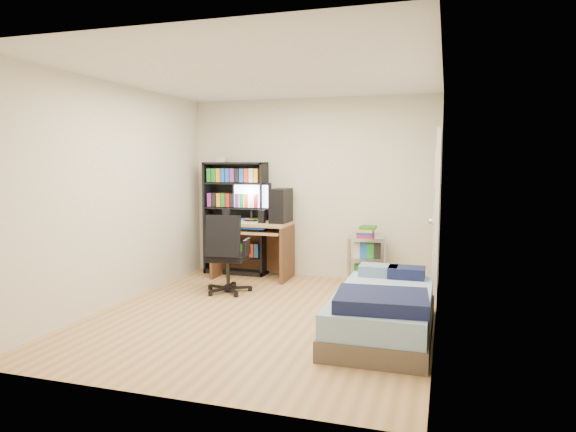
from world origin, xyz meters
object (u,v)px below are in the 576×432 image
(office_chair, at_px, (227,268))
(media_shelf, at_px, (236,217))
(computer_desk, at_px, (261,227))
(bed, at_px, (383,311))

(office_chair, bearing_deg, media_shelf, 99.44)
(computer_desk, xyz_separation_m, office_chair, (-0.11, -0.93, -0.40))
(computer_desk, bearing_deg, media_shelf, 161.65)
(media_shelf, distance_m, bed, 3.21)
(computer_desk, distance_m, office_chair, 1.02)
(office_chair, distance_m, bed, 2.26)
(computer_desk, bearing_deg, office_chair, -96.51)
(office_chair, height_order, bed, office_chair)
(computer_desk, xyz_separation_m, bed, (1.93, -1.92, -0.49))
(media_shelf, height_order, office_chair, media_shelf)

